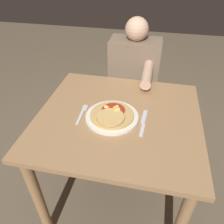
{
  "coord_description": "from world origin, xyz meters",
  "views": [
    {
      "loc": [
        0.16,
        -0.95,
        1.55
      ],
      "look_at": [
        -0.03,
        -0.03,
        0.82
      ],
      "focal_mm": 35.0,
      "sensor_mm": 36.0,
      "label": 1
    }
  ],
  "objects_px": {
    "fork": "(82,113)",
    "person_diner": "(134,78)",
    "plate": "(112,117)",
    "dining_table": "(118,133)",
    "knife": "(143,123)",
    "pizza": "(112,115)"
  },
  "relations": [
    {
      "from": "dining_table",
      "to": "person_diner",
      "type": "bearing_deg",
      "value": 89.13
    },
    {
      "from": "fork",
      "to": "plate",
      "type": "bearing_deg",
      "value": -1.61
    },
    {
      "from": "dining_table",
      "to": "pizza",
      "type": "height_order",
      "value": "pizza"
    },
    {
      "from": "knife",
      "to": "person_diner",
      "type": "height_order",
      "value": "person_diner"
    },
    {
      "from": "pizza",
      "to": "knife",
      "type": "bearing_deg",
      "value": -2.34
    },
    {
      "from": "dining_table",
      "to": "knife",
      "type": "distance_m",
      "value": 0.2
    },
    {
      "from": "knife",
      "to": "person_diner",
      "type": "relative_size",
      "value": 0.19
    },
    {
      "from": "dining_table",
      "to": "plate",
      "type": "relative_size",
      "value": 3.09
    },
    {
      "from": "plate",
      "to": "fork",
      "type": "height_order",
      "value": "plate"
    },
    {
      "from": "plate",
      "to": "person_diner",
      "type": "height_order",
      "value": "person_diner"
    },
    {
      "from": "pizza",
      "to": "person_diner",
      "type": "distance_m",
      "value": 0.7
    },
    {
      "from": "fork",
      "to": "person_diner",
      "type": "xyz_separation_m",
      "value": [
        0.22,
        0.67,
        -0.12
      ]
    },
    {
      "from": "plate",
      "to": "fork",
      "type": "distance_m",
      "value": 0.18
    },
    {
      "from": "pizza",
      "to": "fork",
      "type": "height_order",
      "value": "pizza"
    },
    {
      "from": "pizza",
      "to": "fork",
      "type": "bearing_deg",
      "value": 176.59
    },
    {
      "from": "pizza",
      "to": "person_diner",
      "type": "bearing_deg",
      "value": 86.53
    },
    {
      "from": "person_diner",
      "to": "fork",
      "type": "bearing_deg",
      "value": -107.87
    },
    {
      "from": "pizza",
      "to": "person_diner",
      "type": "xyz_separation_m",
      "value": [
        0.04,
        0.68,
        -0.14
      ]
    },
    {
      "from": "fork",
      "to": "pizza",
      "type": "bearing_deg",
      "value": -3.41
    },
    {
      "from": "knife",
      "to": "person_diner",
      "type": "xyz_separation_m",
      "value": [
        -0.13,
        0.69,
        -0.12
      ]
    },
    {
      "from": "dining_table",
      "to": "person_diner",
      "type": "relative_size",
      "value": 0.8
    },
    {
      "from": "dining_table",
      "to": "person_diner",
      "type": "distance_m",
      "value": 0.65
    }
  ]
}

